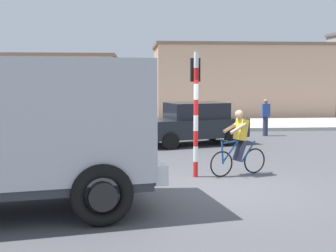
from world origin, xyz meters
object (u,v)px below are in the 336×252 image
(cyclist, at_px, (239,143))
(traffic_light_pole, at_px, (196,97))
(car_white_mid, at_px, (194,123))
(pedestrian_near_kerb, at_px, (266,117))
(truck_foreground, at_px, (8,126))
(car_far_side, at_px, (95,118))

(cyclist, relative_size, traffic_light_pole, 0.54)
(car_white_mid, height_order, pedestrian_near_kerb, pedestrian_near_kerb)
(traffic_light_pole, bearing_deg, truck_foreground, -143.70)
(car_white_mid, bearing_deg, car_far_side, 149.46)
(truck_foreground, xyz_separation_m, pedestrian_near_kerb, (8.13, 10.71, -0.82))
(truck_foreground, height_order, traffic_light_pole, traffic_light_pole)
(truck_foreground, bearing_deg, pedestrian_near_kerb, 52.78)
(truck_foreground, height_order, pedestrian_near_kerb, truck_foreground)
(pedestrian_near_kerb, bearing_deg, traffic_light_pole, -118.22)
(car_white_mid, distance_m, pedestrian_near_kerb, 4.13)
(cyclist, bearing_deg, traffic_light_pole, -177.90)
(car_white_mid, bearing_deg, pedestrian_near_kerb, 32.88)
(car_white_mid, bearing_deg, traffic_light_pole, -97.38)
(traffic_light_pole, bearing_deg, car_white_mid, 82.62)
(car_white_mid, bearing_deg, truck_foreground, -118.85)
(truck_foreground, distance_m, pedestrian_near_kerb, 13.47)
(car_far_side, distance_m, pedestrian_near_kerb, 7.41)
(truck_foreground, distance_m, car_far_side, 10.85)
(cyclist, xyz_separation_m, traffic_light_pole, (-1.16, -0.04, 1.20))
(cyclist, relative_size, car_far_side, 0.40)
(car_far_side, bearing_deg, traffic_light_pole, -67.84)
(cyclist, height_order, pedestrian_near_kerb, cyclist)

